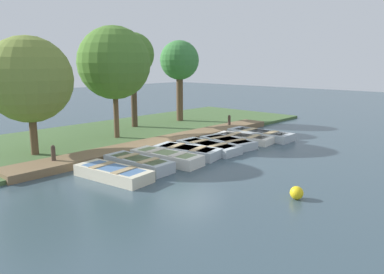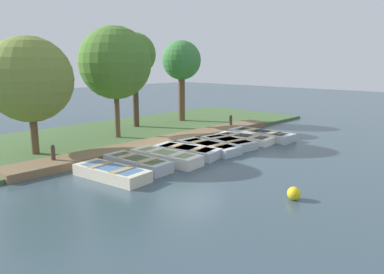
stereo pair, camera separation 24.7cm
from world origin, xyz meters
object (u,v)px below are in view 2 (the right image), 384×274
at_px(rowboat_2, 166,157).
at_px(rowboat_7, 261,135).
at_px(rowboat_1, 137,163).
at_px(rowboat_0, 112,173).
at_px(rowboat_4, 208,147).
at_px(rowboat_3, 187,151).
at_px(park_tree_left, 115,63).
at_px(buoy, 294,193).
at_px(mooring_post_near, 53,156).
at_px(mooring_post_far, 231,122).
at_px(park_tree_center, 134,55).
at_px(rowboat_5, 228,142).
at_px(park_tree_right, 181,62).
at_px(park_tree_far_left, 30,80).
at_px(rowboat_6, 244,138).

distance_m(rowboat_2, rowboat_7, 6.43).
bearing_deg(rowboat_1, rowboat_0, -80.91).
bearing_deg(rowboat_4, rowboat_3, -91.27).
bearing_deg(park_tree_left, rowboat_2, -14.35).
bearing_deg(buoy, rowboat_4, 153.61).
distance_m(mooring_post_near, mooring_post_far, 10.58).
bearing_deg(park_tree_center, rowboat_0, -43.23).
xyz_separation_m(rowboat_0, rowboat_5, (-0.18, 6.51, -0.02)).
height_order(rowboat_1, rowboat_2, rowboat_2).
bearing_deg(rowboat_0, park_tree_left, 135.22).
bearing_deg(buoy, park_tree_center, 161.68).
bearing_deg(mooring_post_far, mooring_post_near, -90.00).
xyz_separation_m(rowboat_5, mooring_post_near, (-2.47, -7.21, 0.26)).
distance_m(rowboat_0, mooring_post_far, 10.23).
height_order(rowboat_1, mooring_post_far, mooring_post_far).
distance_m(rowboat_7, park_tree_center, 8.28).
bearing_deg(rowboat_2, park_tree_right, 124.57).
height_order(mooring_post_near, park_tree_center, park_tree_center).
height_order(rowboat_0, rowboat_5, rowboat_0).
height_order(rowboat_0, park_tree_far_left, park_tree_far_left).
xyz_separation_m(rowboat_1, park_tree_right, (-6.21, 8.50, 3.62)).
distance_m(rowboat_0, rowboat_5, 6.51).
xyz_separation_m(rowboat_6, park_tree_far_left, (-4.41, -8.28, 2.96)).
xyz_separation_m(rowboat_2, mooring_post_far, (-2.49, 7.29, 0.22)).
relative_size(rowboat_0, rowboat_4, 0.97).
bearing_deg(park_tree_far_left, park_tree_left, 95.09).
height_order(rowboat_6, park_tree_center, park_tree_center).
xyz_separation_m(rowboat_4, park_tree_far_left, (-4.39, -5.64, 2.95)).
bearing_deg(rowboat_1, buoy, 7.13).
bearing_deg(park_tree_center, rowboat_5, 0.73).
bearing_deg(park_tree_far_left, rowboat_3, 45.32).
relative_size(rowboat_7, buoy, 8.74).
relative_size(rowboat_3, rowboat_7, 0.89).
height_order(rowboat_4, rowboat_7, rowboat_7).
xyz_separation_m(rowboat_0, park_tree_far_left, (-4.61, -0.49, 2.93)).
bearing_deg(park_tree_far_left, mooring_post_near, -6.35).
relative_size(rowboat_1, rowboat_4, 0.95).
height_order(rowboat_2, rowboat_6, rowboat_2).
bearing_deg(park_tree_right, mooring_post_near, -69.85).
bearing_deg(park_tree_center, park_tree_left, -54.74).
bearing_deg(park_tree_far_left, mooring_post_far, 79.28).
distance_m(rowboat_0, park_tree_right, 12.32).
bearing_deg(rowboat_5, rowboat_7, 96.04).
xyz_separation_m(rowboat_7, park_tree_right, (-6.46, 0.79, 3.63)).
height_order(rowboat_0, rowboat_4, rowboat_0).
bearing_deg(buoy, rowboat_6, 135.91).
height_order(park_tree_center, park_tree_right, park_tree_center).
xyz_separation_m(rowboat_3, rowboat_6, (0.09, 3.91, -0.03)).
bearing_deg(mooring_post_far, park_tree_left, -111.19).
bearing_deg(rowboat_6, buoy, -51.42).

